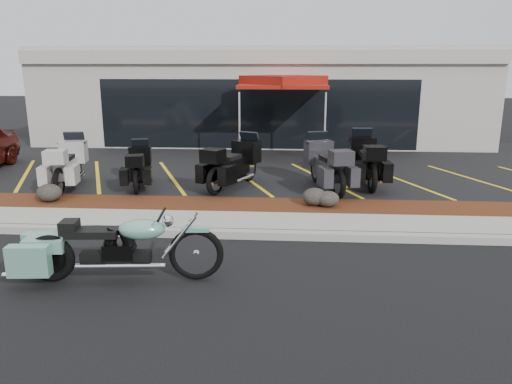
# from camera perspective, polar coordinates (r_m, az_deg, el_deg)

# --- Properties ---
(ground) EXTENTS (90.00, 90.00, 0.00)m
(ground) POSITION_cam_1_polar(r_m,az_deg,el_deg) (9.14, -4.26, -7.05)
(ground) COLOR black
(ground) RESTS_ON ground
(curb) EXTENTS (24.00, 0.25, 0.15)m
(curb) POSITION_cam_1_polar(r_m,az_deg,el_deg) (9.95, -3.54, -4.77)
(curb) COLOR gray
(curb) RESTS_ON ground
(sidewalk) EXTENTS (24.00, 1.20, 0.15)m
(sidewalk) POSITION_cam_1_polar(r_m,az_deg,el_deg) (10.61, -3.06, -3.53)
(sidewalk) COLOR gray
(sidewalk) RESTS_ON ground
(mulch_bed) EXTENTS (24.00, 1.20, 0.16)m
(mulch_bed) POSITION_cam_1_polar(r_m,az_deg,el_deg) (11.75, -2.35, -1.71)
(mulch_bed) COLOR #35160C
(mulch_bed) RESTS_ON ground
(upper_lot) EXTENTS (26.00, 9.60, 0.15)m
(upper_lot) POSITION_cam_1_polar(r_m,az_deg,el_deg) (16.98, -0.38, 3.32)
(upper_lot) COLOR black
(upper_lot) RESTS_ON ground
(dealership_building) EXTENTS (18.00, 8.16, 4.00)m
(dealership_building) POSITION_cam_1_polar(r_m,az_deg,el_deg) (22.96, 0.80, 11.06)
(dealership_building) COLOR #A49D94
(dealership_building) RESTS_ON ground
(boulder_left) EXTENTS (0.60, 0.50, 0.43)m
(boulder_left) POSITION_cam_1_polar(r_m,az_deg,el_deg) (12.84, -22.56, -0.07)
(boulder_left) COLOR black
(boulder_left) RESTS_ON mulch_bed
(boulder_mid) EXTENTS (0.58, 0.48, 0.41)m
(boulder_mid) POSITION_cam_1_polar(r_m,az_deg,el_deg) (11.60, 6.73, -0.54)
(boulder_mid) COLOR black
(boulder_mid) RESTS_ON mulch_bed
(boulder_right) EXTENTS (0.52, 0.44, 0.37)m
(boulder_right) POSITION_cam_1_polar(r_m,az_deg,el_deg) (11.54, 8.21, -0.78)
(boulder_right) COLOR black
(boulder_right) RESTS_ON mulch_bed
(hero_cruiser) EXTENTS (3.30, 1.11, 1.14)m
(hero_cruiser) POSITION_cam_1_polar(r_m,az_deg,el_deg) (7.91, -6.87, -6.18)
(hero_cruiser) COLOR #68A28D
(hero_cruiser) RESTS_ON ground
(touring_white) EXTENTS (1.28, 2.49, 1.38)m
(touring_white) POSITION_cam_1_polar(r_m,az_deg,el_deg) (14.85, -19.93, 3.86)
(touring_white) COLOR #BBBAB6
(touring_white) RESTS_ON upper_lot
(touring_black_front) EXTENTS (1.18, 2.18, 1.20)m
(touring_black_front) POSITION_cam_1_polar(r_m,az_deg,el_deg) (14.30, -13.01, 3.60)
(touring_black_front) COLOR black
(touring_black_front) RESTS_ON upper_lot
(touring_black_mid) EXTENTS (1.82, 2.57, 1.40)m
(touring_black_mid) POSITION_cam_1_polar(r_m,az_deg,el_deg) (13.87, -0.81, 4.07)
(touring_black_mid) COLOR black
(touring_black_mid) RESTS_ON upper_lot
(touring_grey) EXTENTS (1.54, 2.62, 1.43)m
(touring_grey) POSITION_cam_1_polar(r_m,az_deg,el_deg) (13.83, 6.94, 4.00)
(touring_grey) COLOR #2C2C30
(touring_grey) RESTS_ON upper_lot
(touring_black_rear) EXTENTS (1.03, 2.52, 1.45)m
(touring_black_rear) POSITION_cam_1_polar(r_m,az_deg,el_deg) (14.65, 11.92, 4.41)
(touring_black_rear) COLOR black
(touring_black_rear) RESTS_ON upper_lot
(traffic_cone) EXTENTS (0.40, 0.40, 0.41)m
(traffic_cone) POSITION_cam_1_polar(r_m,az_deg,el_deg) (16.09, -4.47, 3.66)
(traffic_cone) COLOR red
(traffic_cone) RESTS_ON upper_lot
(popup_canopy) EXTENTS (3.28, 3.28, 2.81)m
(popup_canopy) POSITION_cam_1_polar(r_m,az_deg,el_deg) (17.89, 3.12, 12.33)
(popup_canopy) COLOR silver
(popup_canopy) RESTS_ON upper_lot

